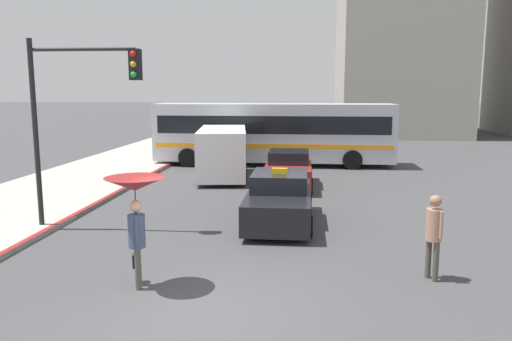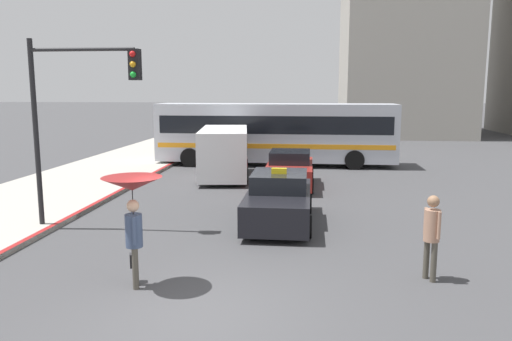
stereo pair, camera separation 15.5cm
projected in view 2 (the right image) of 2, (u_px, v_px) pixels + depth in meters
The scene contains 8 objects.
ground_plane at pixel (193, 313), 8.71m from camera, with size 300.00×300.00×0.00m, color #424244.
taxi at pixel (279, 200), 14.51m from camera, with size 1.91×4.30×1.64m.
sedan_red at pixel (290, 170), 20.09m from camera, with size 1.91×4.16×1.44m.
ambulance_van at pixel (224, 151), 22.02m from camera, with size 2.65×5.33×2.18m.
city_bus at pixel (276, 131), 25.81m from camera, with size 12.20×2.69×3.17m.
pedestrian_with_umbrella at pixel (132, 197), 9.60m from camera, with size 1.16×1.16×2.21m.
pedestrian_man at pixel (432, 230), 10.08m from camera, with size 0.43×0.45×1.77m.
traffic_light at pixel (77, 99), 13.33m from camera, with size 3.08×0.38×5.22m.
Camera 2 is at (1.99, -8.03, 3.85)m, focal length 35.00 mm.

